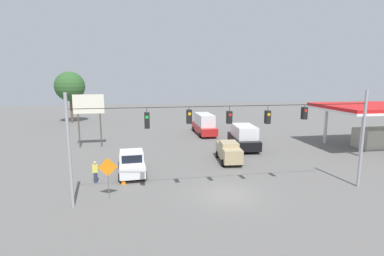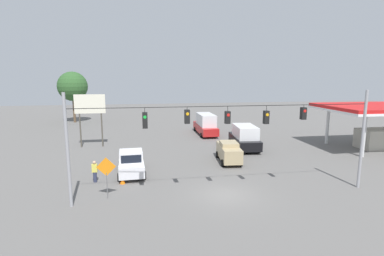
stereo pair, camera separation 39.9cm
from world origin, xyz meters
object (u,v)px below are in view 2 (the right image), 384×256
Objects in this scene: pedestrian at (95,171)px; tree_horizon_left at (73,86)px; pickup_truck_white_parked_shoulder at (131,163)px; gas_station at (380,117)px; sedan_tan_crossing_near at (229,151)px; box_truck_red_oncoming_deep at (206,124)px; traffic_cone_third at (124,157)px; roadside_billboard at (90,109)px; traffic_cone_second at (122,168)px; work_zone_sign at (106,170)px; overhead_signal_span at (226,131)px; traffic_cone_nearest at (123,180)px; box_truck_black_oncoming_far at (245,137)px.

tree_horizon_left is at bearing -75.73° from pedestrian.
pickup_truck_white_parked_shoulder is 0.41× the size of gas_station.
sedan_tan_crossing_near is 18.58m from gas_station.
pedestrian is at bearing 54.58° from box_truck_red_oncoming_deep.
pedestrian is at bearing 71.88° from traffic_cone_third.
sedan_tan_crossing_near is 0.78× the size of roadside_billboard.
traffic_cone_second is 1.00× the size of traffic_cone_third.
gas_station is at bearing 147.41° from box_truck_red_oncoming_deep.
sedan_tan_crossing_near is 7.23× the size of traffic_cone_second.
work_zone_sign is at bearing 73.97° from pickup_truck_white_parked_shoulder.
overhead_signal_span reaches higher than gas_station.
overhead_signal_span is at bearing 137.83° from pickup_truck_white_parked_shoulder.
roadside_billboard is 3.59× the size of pedestrian.
traffic_cone_nearest is (9.66, 4.45, -0.68)m from sedan_tan_crossing_near.
box_truck_black_oncoming_far is at bearing 134.61° from tree_horizon_left.
overhead_signal_span reaches higher than traffic_cone_third.
tree_horizon_left is at bearing -71.39° from traffic_cone_second.
pedestrian is at bearing 28.86° from pickup_truck_white_parked_shoulder.
traffic_cone_nearest is 0.05× the size of gas_station.
pickup_truck_white_parked_shoulder is 0.86× the size of roadside_billboard.
sedan_tan_crossing_near is at bearing 125.12° from tree_horizon_left.
roadside_billboard is at bearing -71.87° from traffic_cone_nearest.
box_truck_black_oncoming_far is 18.23m from work_zone_sign.
box_truck_red_oncoming_deep reaches higher than traffic_cone_nearest.
gas_station reaches higher than traffic_cone_second.
pedestrian is (12.42, 17.46, -0.58)m from box_truck_red_oncoming_deep.
traffic_cone_third is at bearing -78.90° from pickup_truck_white_parked_shoulder.
traffic_cone_third is (10.54, 11.72, -1.10)m from box_truck_red_oncoming_deep.
tree_horizon_left is (10.00, -29.70, 5.97)m from traffic_cone_second.
overhead_signal_span is 9.37m from pickup_truck_white_parked_shoulder.
traffic_cone_nearest is at bearing 160.79° from pedestrian.
pickup_truck_white_parked_shoulder is 2.40m from traffic_cone_nearest.
box_truck_black_oncoming_far is 10.09× the size of traffic_cone_third.
work_zone_sign is at bearing 34.27° from sedan_tan_crossing_near.
box_truck_red_oncoming_deep is (-9.71, -15.97, 0.45)m from pickup_truck_white_parked_shoulder.
gas_station is (-28.16, -3.86, 3.26)m from traffic_cone_second.
sedan_tan_crossing_near reaches higher than pedestrian.
box_truck_red_oncoming_deep is at bearing -121.30° from pickup_truck_white_parked_shoulder.
box_truck_red_oncoming_deep is 0.59× the size of gas_station.
traffic_cone_third is at bearing -93.62° from work_zone_sign.
overhead_signal_span is at bearing 173.38° from work_zone_sign.
pickup_truck_white_parked_shoulder is 3.10m from pedestrian.
traffic_cone_nearest is at bearing -27.09° from overhead_signal_span.
gas_station reaches higher than traffic_cone_nearest.
traffic_cone_nearest is 6.48m from traffic_cone_third.
sedan_tan_crossing_near is 7.23× the size of traffic_cone_third.
box_truck_black_oncoming_far reaches higher than traffic_cone_second.
box_truck_red_oncoming_deep reaches higher than pickup_truck_white_parked_shoulder.
work_zone_sign is (11.12, 20.88, 0.56)m from box_truck_red_oncoming_deep.
traffic_cone_nearest is 0.11× the size of roadside_billboard.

